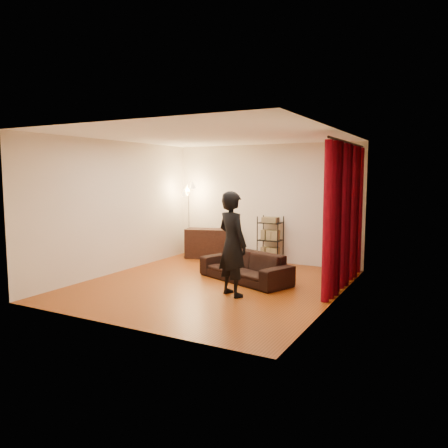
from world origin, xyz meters
The scene contains 14 objects.
floor centered at (0.00, 0.00, 0.00)m, with size 5.00×5.00×0.00m, color brown.
ceiling centered at (0.00, 0.00, 2.70)m, with size 5.00×5.00×0.00m, color white.
wall_back centered at (0.00, 2.50, 1.35)m, with size 5.00×5.00×0.00m, color beige.
wall_front centered at (0.00, -2.50, 1.35)m, with size 5.00×5.00×0.00m, color beige.
wall_left centered at (-2.25, 0.00, 1.35)m, with size 5.00×5.00×0.00m, color beige.
wall_right centered at (2.25, 0.00, 1.35)m, with size 5.00×5.00×0.00m, color beige.
curtain_rod centered at (2.15, 1.12, 2.58)m, with size 0.04×0.04×2.65m, color black.
curtain centered at (2.13, 1.12, 1.28)m, with size 0.22×2.65×2.55m, color maroon, non-canonical shape.
sofa centered at (0.41, 0.57, 0.28)m, with size 1.89×0.74×0.55m, color black.
person centered at (0.66, -0.45, 0.87)m, with size 0.64×0.42×1.75m, color black.
media_cabinet centered at (-1.28, 2.22, 0.36)m, with size 1.22×0.46×0.71m, color black.
storage_boxes centered at (-0.58, 2.31, 0.13)m, with size 0.32×0.26×0.26m, color white, non-canonical shape.
wire_shelf centered at (0.23, 2.28, 0.54)m, with size 0.49×0.34×1.08m, color black, non-canonical shape.
floor_lamp centered at (-1.82, 2.07, 0.89)m, with size 0.32×0.32×1.77m, color silver, non-canonical shape.
Camera 1 is at (3.91, -6.81, 2.02)m, focal length 35.00 mm.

